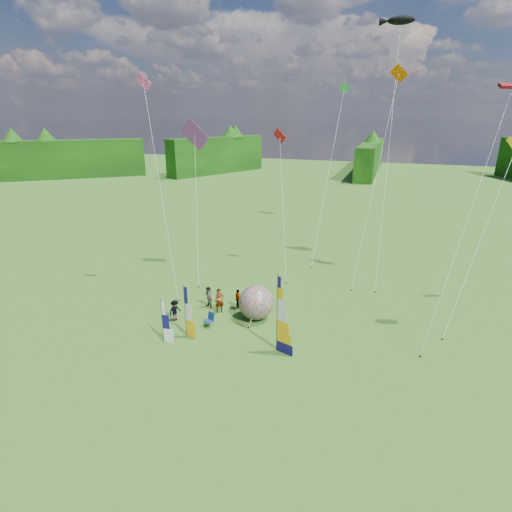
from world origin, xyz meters
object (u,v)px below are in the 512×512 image
(kite_whale, at_px, (390,139))
(side_banner_far, at_px, (162,322))
(spectator_a, at_px, (219,301))
(spectator_b, at_px, (209,298))
(side_banner_left, at_px, (185,312))
(spectator_d, at_px, (238,299))
(spectator_c, at_px, (175,311))
(bol_inflatable, at_px, (256,302))
(camp_chair, at_px, (209,320))
(feather_banner_main, at_px, (277,314))

(kite_whale, bearing_deg, side_banner_far, -117.25)
(spectator_a, distance_m, spectator_b, 1.17)
(side_banner_left, distance_m, spectator_d, 5.24)
(spectator_b, bearing_deg, spectator_c, -85.62)
(spectator_a, xyz_separation_m, spectator_b, (-1.09, 0.41, -0.10))
(bol_inflatable, distance_m, camp_chair, 3.53)
(kite_whale, bearing_deg, feather_banner_main, -100.45)
(camp_chair, distance_m, kite_whale, 21.91)
(spectator_c, height_order, camp_chair, spectator_c)
(side_banner_far, bearing_deg, spectator_a, 64.86)
(feather_banner_main, distance_m, spectator_b, 7.70)
(spectator_a, bearing_deg, feather_banner_main, -69.31)
(feather_banner_main, bearing_deg, spectator_c, -171.01)
(spectator_a, xyz_separation_m, spectator_c, (-2.44, -2.18, -0.16))
(spectator_a, xyz_separation_m, kite_whale, (10.31, 13.67, 10.78))
(spectator_c, bearing_deg, spectator_b, -7.22)
(feather_banner_main, height_order, spectator_a, feather_banner_main)
(spectator_c, bearing_deg, side_banner_left, -111.90)
(side_banner_far, xyz_separation_m, kite_whale, (12.02, 18.58, 10.25))
(side_banner_left, relative_size, kite_whale, 0.15)
(spectator_a, bearing_deg, spectator_d, 10.27)
(bol_inflatable, distance_m, kite_whale, 18.76)
(side_banner_left, height_order, spectator_b, side_banner_left)
(side_banner_far, height_order, spectator_c, side_banner_far)
(side_banner_far, bearing_deg, side_banner_left, 43.46)
(side_banner_far, relative_size, bol_inflatable, 1.18)
(spectator_d, xyz_separation_m, kite_whale, (9.29, 12.58, 10.96))
(spectator_c, xyz_separation_m, kite_whale, (12.75, 15.84, 10.94))
(spectator_c, bearing_deg, kite_whale, -18.54)
(spectator_b, xyz_separation_m, spectator_c, (-1.35, -2.59, -0.06))
(bol_inflatable, xyz_separation_m, spectator_a, (-2.81, -0.03, -0.31))
(camp_chair, relative_size, kite_whale, 0.04)
(side_banner_left, bearing_deg, side_banner_far, -118.53)
(feather_banner_main, xyz_separation_m, kite_whale, (4.94, 17.11, 9.23))
(spectator_c, bearing_deg, spectator_d, -26.32)
(camp_chair, bearing_deg, spectator_d, 96.27)
(side_banner_left, height_order, side_banner_far, side_banner_left)
(side_banner_far, relative_size, spectator_b, 1.76)
(spectator_a, bearing_deg, side_banner_left, -137.39)
(feather_banner_main, bearing_deg, camp_chair, -175.32)
(feather_banner_main, bearing_deg, bol_inflatable, 144.62)
(feather_banner_main, xyz_separation_m, side_banner_left, (-6.08, -0.30, -0.71))
(side_banner_left, distance_m, spectator_c, 2.54)
(feather_banner_main, distance_m, spectator_a, 6.57)
(spectator_a, xyz_separation_m, spectator_d, (1.02, 1.09, -0.18))
(spectator_b, relative_size, kite_whale, 0.07)
(side_banner_far, xyz_separation_m, bol_inflatable, (4.52, 4.94, -0.23))
(spectator_b, distance_m, spectator_c, 2.92)
(spectator_c, distance_m, spectator_d, 4.76)
(feather_banner_main, relative_size, side_banner_left, 1.40)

